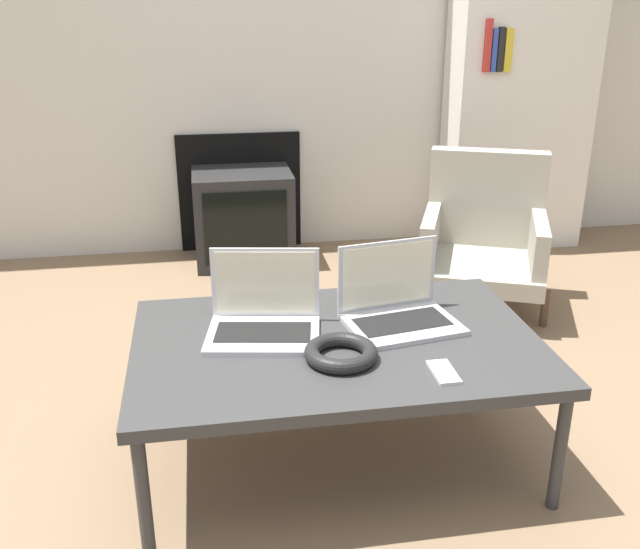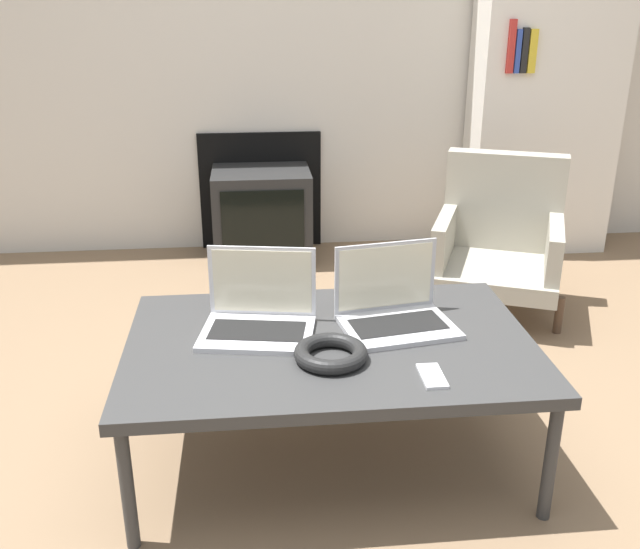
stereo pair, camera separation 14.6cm
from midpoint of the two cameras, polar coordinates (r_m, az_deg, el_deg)
ground_plane at (r=2.19m, az=0.10°, el=-16.56°), size 14.00×14.00×0.00m
wall_back at (r=3.92m, az=-5.76°, el=20.60°), size 7.00×0.08×2.60m
table at (r=2.12m, az=-0.63°, el=-5.95°), size 1.19×0.77×0.40m
laptop_left at (r=2.15m, az=-6.45°, el=-3.31°), size 0.37×0.30×0.24m
laptop_right at (r=2.20m, az=4.27°, el=-2.57°), size 0.37×0.30×0.24m
headphones at (r=1.99m, az=-0.44°, el=-6.31°), size 0.21×0.21×0.04m
phone at (r=1.94m, az=7.73°, el=-7.79°), size 0.06×0.13×0.01m
tv at (r=3.82m, az=-7.26°, el=4.59°), size 0.51×0.41×0.49m
armchair at (r=3.31m, az=11.74°, el=3.22°), size 0.70×0.70×0.69m
bookshelf at (r=4.09m, az=14.72°, el=14.45°), size 0.76×0.32×1.78m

